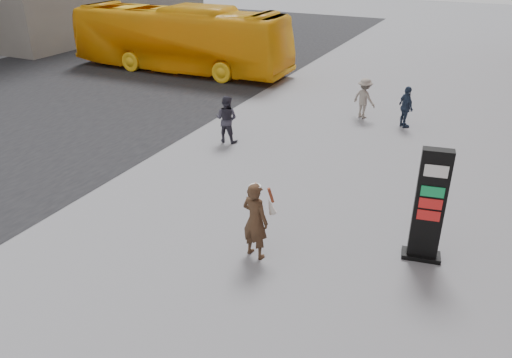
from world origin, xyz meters
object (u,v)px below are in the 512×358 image
at_px(info_pylon, 429,206).
at_px(bus, 180,39).
at_px(pedestrian_b, 364,98).
at_px(woman, 256,219).
at_px(pedestrian_a, 226,119).
at_px(pedestrian_c, 406,107).

distance_m(info_pylon, bus, 18.02).
height_order(bus, pedestrian_b, bus).
height_order(woman, bus, bus).
relative_size(pedestrian_a, pedestrian_b, 1.05).
height_order(bus, pedestrian_c, bus).
xyz_separation_m(info_pylon, woman, (-3.22, -1.48, -0.36)).
bearing_deg(bus, woman, -141.71).
height_order(pedestrian_a, pedestrian_c, pedestrian_a).
bearing_deg(info_pylon, pedestrian_b, 102.82).
height_order(woman, pedestrian_c, woman).
distance_m(pedestrian_a, pedestrian_c, 6.44).
relative_size(pedestrian_a, pedestrian_c, 1.06).
bearing_deg(pedestrian_a, bus, -50.54).
bearing_deg(bus, pedestrian_b, -107.65).
relative_size(bus, pedestrian_b, 7.64).
distance_m(info_pylon, pedestrian_a, 8.10).
height_order(info_pylon, woman, info_pylon).
xyz_separation_m(woman, pedestrian_c, (1.25, 9.55, -0.14)).
xyz_separation_m(woman, bus, (-10.61, 13.03, 0.71)).
bearing_deg(pedestrian_b, bus, 8.82).
relative_size(info_pylon, pedestrian_c, 1.68).
bearing_deg(woman, bus, -38.12).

